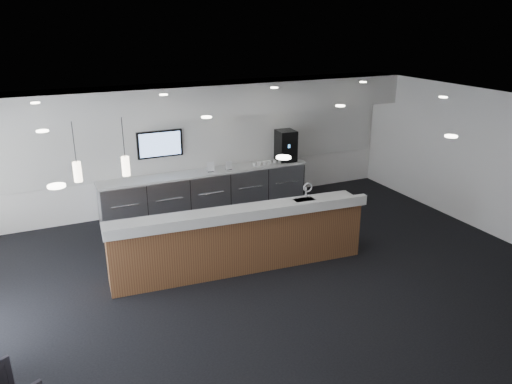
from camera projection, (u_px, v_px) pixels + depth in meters
name	position (u px, v px, depth m)	size (l,w,h in m)	color
ground	(275.00, 275.00, 8.98)	(10.00, 10.00, 0.00)	black
ceiling	(277.00, 109.00, 7.98)	(10.00, 8.00, 0.02)	black
back_wall	(200.00, 145.00, 11.91)	(10.00, 0.02, 3.00)	white
right_wall	(489.00, 163.00, 10.45)	(0.02, 8.00, 3.00)	white
soffit_bulkhead	(205.00, 99.00, 11.14)	(10.00, 0.90, 0.70)	silver
alcove_panel	(201.00, 141.00, 11.85)	(9.80, 0.06, 1.40)	silver
back_credenza	(207.00, 190.00, 11.94)	(5.06, 0.66, 0.95)	#A0A2A8
wall_tv	(160.00, 144.00, 11.38)	(1.05, 0.08, 0.62)	black
pendant_left	(120.00, 159.00, 7.97)	(0.12, 0.12, 0.30)	#FFE8C6
pendant_right	(74.00, 164.00, 7.69)	(0.12, 0.12, 0.30)	#FFE8C6
ceiling_can_lights	(277.00, 111.00, 7.99)	(7.00, 5.00, 0.02)	white
service_counter	(239.00, 239.00, 9.08)	(4.79, 1.16, 1.49)	#58321D
coffee_machine	(286.00, 145.00, 12.54)	(0.47, 0.59, 0.77)	black
info_sign_left	(211.00, 167.00, 11.69)	(0.17, 0.02, 0.24)	white
info_sign_right	(229.00, 166.00, 11.84)	(0.16, 0.02, 0.21)	white
cup_0	(280.00, 161.00, 12.43)	(0.09, 0.09, 0.09)	white
cup_1	(275.00, 162.00, 12.38)	(0.09, 0.09, 0.09)	white
cup_2	(270.00, 162.00, 12.32)	(0.09, 0.09, 0.09)	white
cup_3	(264.00, 163.00, 12.27)	(0.09, 0.09, 0.09)	white
cup_4	(259.00, 164.00, 12.21)	(0.09, 0.09, 0.09)	white
cup_5	(254.00, 164.00, 12.16)	(0.09, 0.09, 0.09)	white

